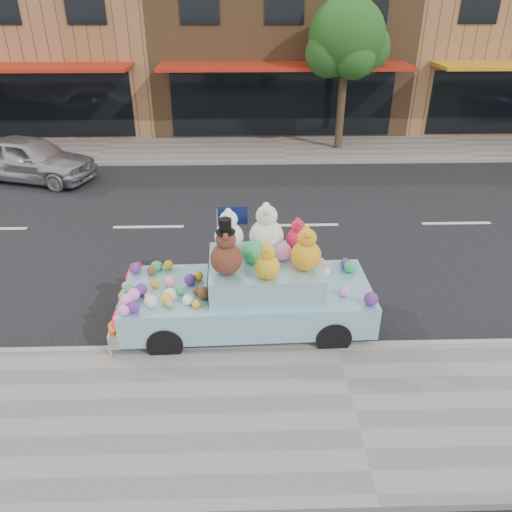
{
  "coord_description": "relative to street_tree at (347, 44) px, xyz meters",
  "views": [
    {
      "loc": [
        -1.56,
        -11.66,
        5.51
      ],
      "look_at": [
        -1.34,
        -3.9,
        1.25
      ],
      "focal_mm": 35.0,
      "sensor_mm": 36.0,
      "label": 1
    }
  ],
  "objects": [
    {
      "name": "street_tree",
      "position": [
        0.0,
        0.0,
        0.0
      ],
      "size": [
        3.0,
        2.7,
        5.22
      ],
      "color": "#38281C",
      "rests_on": "ground"
    },
    {
      "name": "far_kerb",
      "position": [
        -2.03,
        -1.55,
        -3.63
      ],
      "size": [
        60.0,
        0.12,
        0.13
      ],
      "primitive_type": "cube",
      "color": "gray",
      "rests_on": "ground"
    },
    {
      "name": "storefront_right",
      "position": [
        7.97,
        5.42,
        -0.05
      ],
      "size": [
        10.0,
        9.8,
        7.3
      ],
      "color": "#A06A43",
      "rests_on": "ground"
    },
    {
      "name": "ground",
      "position": [
        -2.03,
        -6.55,
        -3.69
      ],
      "size": [
        120.0,
        120.0,
        0.0
      ],
      "primitive_type": "plane",
      "color": "black",
      "rests_on": "ground"
    },
    {
      "name": "art_car",
      "position": [
        -3.5,
        -10.82,
        -2.88
      ],
      "size": [
        4.53,
        1.89,
        2.31
      ],
      "rotation": [
        0.0,
        0.0,
        0.03
      ],
      "color": "black",
      "rests_on": "ground"
    },
    {
      "name": "near_sidewalk",
      "position": [
        -2.03,
        -13.05,
        -3.63
      ],
      "size": [
        60.0,
        3.0,
        0.12
      ],
      "primitive_type": "cube",
      "color": "gray",
      "rests_on": "ground"
    },
    {
      "name": "near_kerb",
      "position": [
        -2.03,
        -11.55,
        -3.63
      ],
      "size": [
        60.0,
        0.12,
        0.13
      ],
      "primitive_type": "cube",
      "color": "gray",
      "rests_on": "ground"
    },
    {
      "name": "far_sidewalk",
      "position": [
        -2.03,
        -0.05,
        -3.63
      ],
      "size": [
        60.0,
        3.0,
        0.12
      ],
      "primitive_type": "cube",
      "color": "gray",
      "rests_on": "ground"
    },
    {
      "name": "storefront_mid",
      "position": [
        -2.03,
        5.42,
        -0.05
      ],
      "size": [
        10.0,
        9.8,
        7.3
      ],
      "color": "brown",
      "rests_on": "ground"
    },
    {
      "name": "car_silver",
      "position": [
        -10.23,
        -2.9,
        -3.0
      ],
      "size": [
        4.38,
        2.78,
        1.39
      ],
      "primitive_type": "imported",
      "rotation": [
        0.0,
        0.0,
        1.27
      ],
      "color": "#ADADB2",
      "rests_on": "ground"
    },
    {
      "name": "storefront_left",
      "position": [
        -12.03,
        5.42,
        -0.05
      ],
      "size": [
        10.0,
        9.8,
        7.3
      ],
      "color": "#A06A43",
      "rests_on": "ground"
    }
  ]
}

